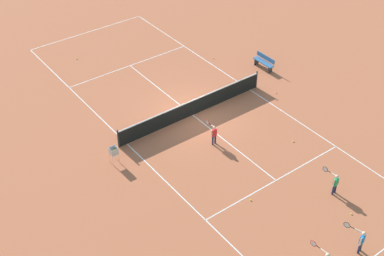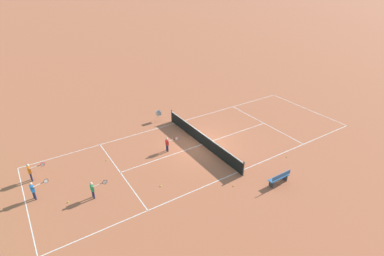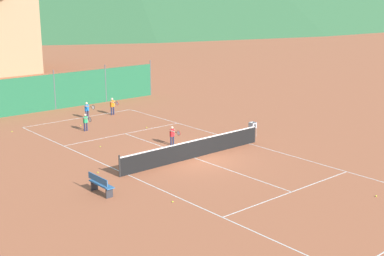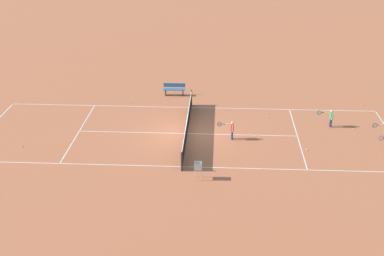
{
  "view_description": "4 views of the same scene",
  "coord_description": "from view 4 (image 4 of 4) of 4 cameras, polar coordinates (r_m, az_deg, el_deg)",
  "views": [
    {
      "loc": [
        13.87,
        18.53,
        16.81
      ],
      "look_at": [
        1.66,
        2.16,
        1.2
      ],
      "focal_mm": 50.0,
      "sensor_mm": 36.0,
      "label": 1
    },
    {
      "loc": [
        -15.65,
        11.01,
        11.59
      ],
      "look_at": [
        1.61,
        -0.16,
        0.63
      ],
      "focal_mm": 28.0,
      "sensor_mm": 36.0,
      "label": 2
    },
    {
      "loc": [
        -17.23,
        -19.96,
        8.32
      ],
      "look_at": [
        1.19,
        1.57,
        1.09
      ],
      "focal_mm": 50.0,
      "sensor_mm": 36.0,
      "label": 3
    },
    {
      "loc": [
        28.34,
        1.83,
        13.04
      ],
      "look_at": [
        1.18,
        0.34,
        0.89
      ],
      "focal_mm": 50.0,
      "sensor_mm": 36.0,
      "label": 4
    }
  ],
  "objects": [
    {
      "name": "court_line_markings",
      "position": [
        31.24,
        -0.51,
        -0.59
      ],
      "size": [
        8.25,
        23.85,
        0.01
      ],
      "color": "white",
      "rests_on": "ground"
    },
    {
      "name": "tennis_net",
      "position": [
        31.04,
        -0.52,
        0.24
      ],
      "size": [
        9.18,
        0.08,
        1.06
      ],
      "color": "#2D2D2D",
      "rests_on": "ground"
    },
    {
      "name": "tennis_ball_alley_left",
      "position": [
        37.05,
        17.62,
        2.34
      ],
      "size": [
        0.07,
        0.07,
        0.07
      ],
      "primitive_type": "sphere",
      "color": "#CCE033",
      "rests_on": "ground"
    },
    {
      "name": "player_near_baseline",
      "position": [
        32.97,
        14.53,
        1.16
      ],
      "size": [
        0.37,
        0.95,
        1.09
      ],
      "color": "#23284C",
      "rests_on": "ground"
    },
    {
      "name": "tennis_ball_alley_right",
      "position": [
        35.9,
        -6.45,
        2.67
      ],
      "size": [
        0.07,
        0.07,
        0.07
      ],
      "primitive_type": "sphere",
      "color": "#CCE033",
      "rests_on": "ground"
    },
    {
      "name": "tennis_ball_near_corner",
      "position": [
        35.83,
        1.83,
        2.77
      ],
      "size": [
        0.07,
        0.07,
        0.07
      ],
      "primitive_type": "sphere",
      "color": "#CCE033",
      "rests_on": "ground"
    },
    {
      "name": "ball_hopper",
      "position": [
        26.16,
        0.69,
        -4.17
      ],
      "size": [
        0.36,
        0.36,
        0.89
      ],
      "color": "#B7B7BC",
      "rests_on": "ground"
    },
    {
      "name": "tennis_ball_by_net_left",
      "position": [
        31.1,
        -17.69,
        -1.87
      ],
      "size": [
        0.07,
        0.07,
        0.07
      ],
      "primitive_type": "sphere",
      "color": "#CCE033",
      "rests_on": "ground"
    },
    {
      "name": "courtside_bench",
      "position": [
        37.03,
        -1.9,
        4.18
      ],
      "size": [
        0.36,
        1.5,
        0.84
      ],
      "color": "#336699",
      "rests_on": "ground"
    },
    {
      "name": "tennis_ball_far_corner",
      "position": [
        29.94,
        12.14,
        -2.26
      ],
      "size": [
        0.07,
        0.07,
        0.07
      ],
      "primitive_type": "sphere",
      "color": "#CCE033",
      "rests_on": "ground"
    },
    {
      "name": "player_far_service",
      "position": [
        30.38,
        4.2,
        -0.09
      ],
      "size": [
        0.37,
        0.94,
        1.09
      ],
      "color": "#23284C",
      "rests_on": "ground"
    },
    {
      "name": "tennis_ball_service_box",
      "position": [
        33.17,
        16.89,
        -0.12
      ],
      "size": [
        0.07,
        0.07,
        0.07
      ],
      "primitive_type": "sphere",
      "color": "#CCE033",
      "rests_on": "ground"
    },
    {
      "name": "tennis_ball_by_net_right",
      "position": [
        33.75,
        8.05,
        1.15
      ],
      "size": [
        0.07,
        0.07,
        0.07
      ],
      "primitive_type": "sphere",
      "color": "#CCE033",
      "rests_on": "ground"
    },
    {
      "name": "ground_plane",
      "position": [
        31.25,
        -0.51,
        -0.6
      ],
      "size": [
        600.0,
        600.0,
        0.0
      ],
      "primitive_type": "plane",
      "color": "#B7603D"
    }
  ]
}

